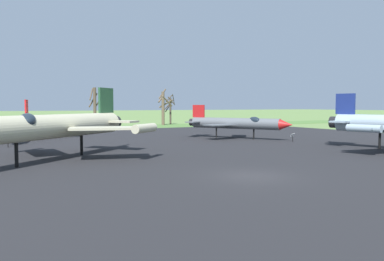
{
  "coord_description": "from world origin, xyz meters",
  "views": [
    {
      "loc": [
        -13.28,
        -17.22,
        3.96
      ],
      "look_at": [
        4.31,
        14.62,
        1.63
      ],
      "focal_mm": 36.41,
      "sensor_mm": 36.0,
      "label": 1
    }
  ],
  "objects_px": {
    "jet_fighter_front_right": "(19,122)",
    "info_placard_front_right": "(8,140)",
    "jet_fighter_front_left": "(237,123)",
    "jet_fighter_rear_center": "(48,126)",
    "info_placard_front_left": "(293,137)"
  },
  "relations": [
    {
      "from": "jet_fighter_front_right",
      "to": "info_placard_front_right",
      "type": "height_order",
      "value": "jet_fighter_front_right"
    },
    {
      "from": "jet_fighter_front_left",
      "to": "jet_fighter_rear_center",
      "type": "distance_m",
      "value": 24.47
    },
    {
      "from": "jet_fighter_front_right",
      "to": "info_placard_front_right",
      "type": "bearing_deg",
      "value": -101.9
    },
    {
      "from": "info_placard_front_left",
      "to": "jet_fighter_front_left",
      "type": "bearing_deg",
      "value": 116.15
    },
    {
      "from": "jet_fighter_front_left",
      "to": "info_placard_front_right",
      "type": "height_order",
      "value": "jet_fighter_front_left"
    },
    {
      "from": "info_placard_front_left",
      "to": "jet_fighter_front_right",
      "type": "bearing_deg",
      "value": 147.75
    },
    {
      "from": "jet_fighter_front_right",
      "to": "jet_fighter_rear_center",
      "type": "bearing_deg",
      "value": -89.39
    },
    {
      "from": "info_placard_front_right",
      "to": "jet_fighter_front_right",
      "type": "bearing_deg",
      "value": 78.1
    },
    {
      "from": "jet_fighter_front_left",
      "to": "jet_fighter_front_right",
      "type": "relative_size",
      "value": 0.83
    },
    {
      "from": "jet_fighter_front_left",
      "to": "info_placard_front_left",
      "type": "relative_size",
      "value": 13.3
    },
    {
      "from": "jet_fighter_front_left",
      "to": "jet_fighter_front_right",
      "type": "height_order",
      "value": "jet_fighter_front_right"
    },
    {
      "from": "jet_fighter_front_left",
      "to": "jet_fighter_rear_center",
      "type": "height_order",
      "value": "jet_fighter_rear_center"
    },
    {
      "from": "jet_fighter_front_left",
      "to": "jet_fighter_rear_center",
      "type": "relative_size",
      "value": 0.78
    },
    {
      "from": "jet_fighter_rear_center",
      "to": "jet_fighter_front_left",
      "type": "bearing_deg",
      "value": 21.97
    },
    {
      "from": "jet_fighter_front_left",
      "to": "jet_fighter_rear_center",
      "type": "xyz_separation_m",
      "value": [
        -22.69,
        -9.15,
        0.61
      ]
    }
  ]
}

